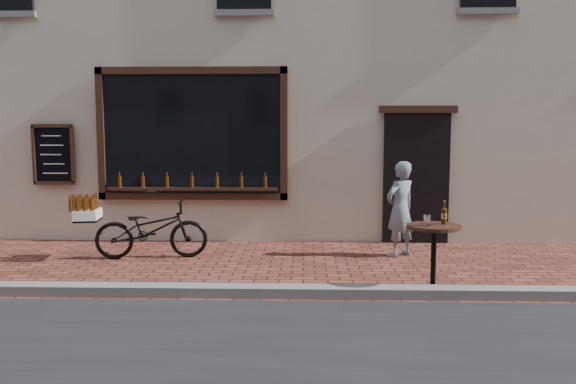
{
  "coord_description": "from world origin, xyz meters",
  "views": [
    {
      "loc": [
        0.02,
        -6.07,
        1.86
      ],
      "look_at": [
        -0.2,
        1.2,
        1.1
      ],
      "focal_mm": 35.0,
      "sensor_mm": 36.0,
      "label": 1
    }
  ],
  "objects": [
    {
      "name": "ground",
      "position": [
        0.0,
        0.0,
        0.0
      ],
      "size": [
        90.0,
        90.0,
        0.0
      ],
      "primitive_type": "plane",
      "color": "#55251B",
      "rests_on": "ground"
    },
    {
      "name": "kerb",
      "position": [
        0.0,
        0.2,
        0.06
      ],
      "size": [
        90.0,
        0.25,
        0.12
      ],
      "primitive_type": "cube",
      "color": "slate",
      "rests_on": "ground"
    },
    {
      "name": "cargo_bicycle",
      "position": [
        -2.31,
        2.13,
        0.44
      ],
      "size": [
        1.99,
        0.82,
        0.93
      ],
      "rotation": [
        0.0,
        0.0,
        1.72
      ],
      "color": "black",
      "rests_on": "ground"
    },
    {
      "name": "bistro_table",
      "position": [
        1.53,
        0.43,
        0.57
      ],
      "size": [
        0.62,
        0.62,
        1.07
      ],
      "color": "black",
      "rests_on": "ground"
    },
    {
      "name": "pedestrian",
      "position": [
        1.46,
        2.39,
        0.72
      ],
      "size": [
        0.63,
        0.59,
        1.45
      ],
      "primitive_type": "imported",
      "rotation": [
        0.0,
        0.0,
        3.78
      ],
      "color": "slate",
      "rests_on": "ground"
    }
  ]
}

